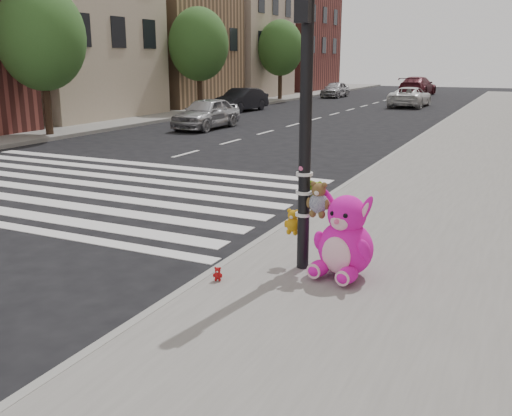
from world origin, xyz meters
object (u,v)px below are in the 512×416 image
Objects in this scene: car_silver_far at (206,113)px; car_dark_far at (241,100)px; signal_pole at (308,149)px; red_teddy at (218,274)px; car_white_near at (410,97)px; pink_bunny at (345,242)px.

car_silver_far is 0.99× the size of car_dark_far.
signal_pole reaches higher than red_teddy.
pink_bunny is at bearing 99.98° from car_white_near.
car_dark_far is 0.89× the size of car_white_near.
signal_pole is 1.98m from red_teddy.
signal_pole reaches higher than car_dark_far.
car_dark_far reaches higher than red_teddy.
car_silver_far is at bearing 137.15° from pink_bunny.
car_silver_far is at bearing 102.94° from red_teddy.
car_dark_far is at bearing 43.10° from car_white_near.
signal_pole is 3.50× the size of pink_bunny.
car_white_near is at bearing 47.84° from car_dark_far.
car_dark_far reaches higher than car_white_near.
signal_pole is at bearing -55.20° from car_silver_far.
signal_pole is 21.34× the size of red_teddy.
car_dark_far is at bearing 98.45° from red_teddy.
red_teddy is 0.04× the size of car_white_near.
car_silver_far reaches higher than car_dark_far.
signal_pole reaches higher than pink_bunny.
red_teddy is (-0.83, -0.94, -1.53)m from signal_pole.
red_teddy is 0.05× the size of car_dark_far.
pink_bunny is (0.56, -0.06, -1.16)m from signal_pole.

